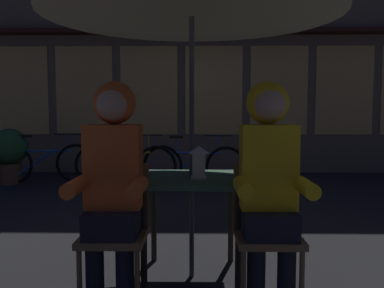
# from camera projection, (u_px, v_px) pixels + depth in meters

# --- Properties ---
(ground_plane) EXTENTS (60.00, 60.00, 0.00)m
(ground_plane) POSITION_uv_depth(u_px,v_px,m) (192.00, 276.00, 3.03)
(ground_plane) COLOR #232326
(cafe_table) EXTENTS (0.72, 0.72, 0.74)m
(cafe_table) POSITION_uv_depth(u_px,v_px,m) (192.00, 191.00, 2.98)
(cafe_table) COLOR #42664C
(cafe_table) RESTS_ON ground_plane
(lantern) EXTENTS (0.11, 0.11, 0.23)m
(lantern) POSITION_uv_depth(u_px,v_px,m) (199.00, 161.00, 2.89)
(lantern) COLOR white
(lantern) RESTS_ON cafe_table
(chair_left) EXTENTS (0.40, 0.40, 0.87)m
(chair_left) POSITION_uv_depth(u_px,v_px,m) (116.00, 225.00, 2.63)
(chair_left) COLOR olive
(chair_left) RESTS_ON ground_plane
(chair_right) EXTENTS (0.40, 0.40, 0.87)m
(chair_right) POSITION_uv_depth(u_px,v_px,m) (266.00, 225.00, 2.62)
(chair_right) COLOR olive
(chair_right) RESTS_ON ground_plane
(person_left_hooded) EXTENTS (0.45, 0.56, 1.40)m
(person_left_hooded) POSITION_uv_depth(u_px,v_px,m) (113.00, 171.00, 2.55)
(person_left_hooded) COLOR black
(person_left_hooded) RESTS_ON ground_plane
(person_right_hooded) EXTENTS (0.45, 0.56, 1.40)m
(person_right_hooded) POSITION_uv_depth(u_px,v_px,m) (269.00, 171.00, 2.53)
(person_right_hooded) COLOR black
(person_right_hooded) RESTS_ON ground_plane
(shopfront_building) EXTENTS (10.00, 0.93, 6.20)m
(shopfront_building) POSITION_uv_depth(u_px,v_px,m) (214.00, 16.00, 8.15)
(shopfront_building) COLOR #6B5B4C
(shopfront_building) RESTS_ON ground_plane
(bicycle_nearest) EXTENTS (1.66, 0.34, 0.84)m
(bicycle_nearest) POSITION_uv_depth(u_px,v_px,m) (44.00, 163.00, 6.85)
(bicycle_nearest) COLOR black
(bicycle_nearest) RESTS_ON ground_plane
(bicycle_second) EXTENTS (1.68, 0.18, 0.84)m
(bicycle_second) POSITION_uv_depth(u_px,v_px,m) (125.00, 165.00, 6.63)
(bicycle_second) COLOR black
(bicycle_second) RESTS_ON ground_plane
(bicycle_third) EXTENTS (1.67, 0.30, 0.84)m
(bicycle_third) POSITION_uv_depth(u_px,v_px,m) (194.00, 165.00, 6.55)
(bicycle_third) COLOR black
(bicycle_third) RESTS_ON ground_plane
(potted_plant) EXTENTS (0.60, 0.60, 0.92)m
(potted_plant) POSITION_uv_depth(u_px,v_px,m) (10.00, 151.00, 6.83)
(potted_plant) COLOR brown
(potted_plant) RESTS_ON ground_plane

